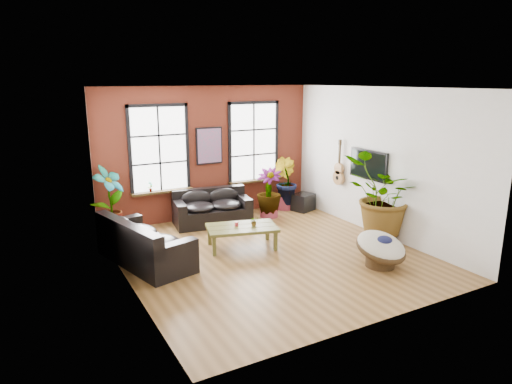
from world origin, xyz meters
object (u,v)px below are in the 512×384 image
sofa_left (142,244)px  coffee_table (242,229)px  papasan_chair (381,248)px  sofa_back (212,208)px

sofa_left → coffee_table: (2.18, -0.16, 0.01)m
papasan_chair → sofa_left: bearing=140.4°
sofa_back → papasan_chair: sofa_back is taller
sofa_back → coffee_table: size_ratio=1.20×
sofa_left → papasan_chair: size_ratio=2.17×
sofa_back → sofa_left: (-2.29, -1.79, 0.02)m
papasan_chair → coffee_table: bearing=121.6°
sofa_back → coffee_table: 1.95m
sofa_left → coffee_table: size_ratio=1.48×
sofa_back → papasan_chair: bearing=-57.9°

